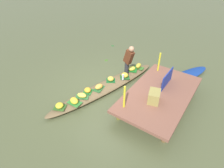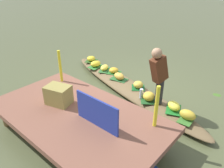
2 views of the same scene
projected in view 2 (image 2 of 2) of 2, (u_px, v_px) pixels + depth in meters
The scene contains 28 objects.
canal_water at pixel (128, 91), 5.50m from camera, with size 40.00×40.00×0.00m, color #4C5233.
dock_platform at pixel (77, 116), 3.86m from camera, with size 3.20×1.80×0.48m.
vendor_boat at pixel (128, 88), 5.45m from camera, with size 4.76×0.67×0.20m, color brown.
leaf_mat_0 at pixel (187, 119), 4.15m from camera, with size 0.43×0.25×0.01m, color #3A722C.
banana_bunch_0 at pixel (188, 115), 4.11m from camera, with size 0.31×0.19×0.19m, color gold.
leaf_mat_1 at pixel (105, 70), 6.15m from camera, with size 0.44×0.25×0.01m, color #326733.
banana_bunch_1 at pixel (104, 68), 6.12m from camera, with size 0.31×0.19×0.14m, color yellow.
leaf_mat_2 at pixel (173, 109), 4.43m from camera, with size 0.42×0.28×0.01m, color #1D7126.
banana_bunch_2 at pixel (174, 106), 4.39m from camera, with size 0.30×0.22×0.17m, color yellow.
leaf_mat_3 at pixel (119, 79), 5.64m from camera, with size 0.43×0.27×0.01m, color #2A5E2D.
banana_bunch_3 at pixel (119, 76), 5.60m from camera, with size 0.31×0.20×0.17m, color gold.
leaf_mat_4 at pixel (138, 88), 5.23m from camera, with size 0.32×0.30×0.01m, color #165423.
banana_bunch_4 at pixel (138, 85), 5.19m from camera, with size 0.23×0.23×0.17m, color gold.
leaf_mat_5 at pixel (96, 67), 6.36m from camera, with size 0.43×0.29×0.01m, color #307531.
banana_bunch_5 at pixel (96, 64), 6.32m from camera, with size 0.31×0.22×0.17m, color yellow.
leaf_mat_6 at pixel (148, 100), 4.74m from camera, with size 0.35×0.34×0.01m, color #215325.
banana_bunch_6 at pixel (149, 96), 4.70m from camera, with size 0.25×0.26×0.19m, color gold.
leaf_mat_7 at pixel (91, 61), 6.75m from camera, with size 0.35×0.31×0.01m, color #305821.
banana_bunch_7 at pixel (91, 59), 6.72m from camera, with size 0.25×0.24×0.15m, color yellow.
leaf_mat_8 at pixel (114, 73), 5.99m from camera, with size 0.35×0.30×0.01m, color #276A2A.
banana_bunch_8 at pixel (114, 70), 5.95m from camera, with size 0.25×0.23×0.15m, color gold.
vendor_person at pixel (159, 74), 4.30m from camera, with size 0.28×0.45×1.24m.
water_bottle at pixel (141, 94), 4.78m from camera, with size 0.08×0.08×0.22m, color silver.
market_banner at pixel (97, 113), 3.43m from camera, with size 0.87×0.03×0.50m, color navy.
railing_post_west at pixel (156, 107), 3.37m from camera, with size 0.06×0.06×0.72m, color yellow.
railing_post_east at pixel (60, 66), 4.76m from camera, with size 0.06×0.06×0.72m, color yellow.
produce_crate at pixel (58, 95), 4.04m from camera, with size 0.44×0.32×0.36m, color olive.
drifting_plant_0 at pixel (217, 95), 5.33m from camera, with size 0.19×0.16×0.01m, color #406924.
Camera 2 is at (-2.84, 3.86, 2.73)m, focal length 35.18 mm.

